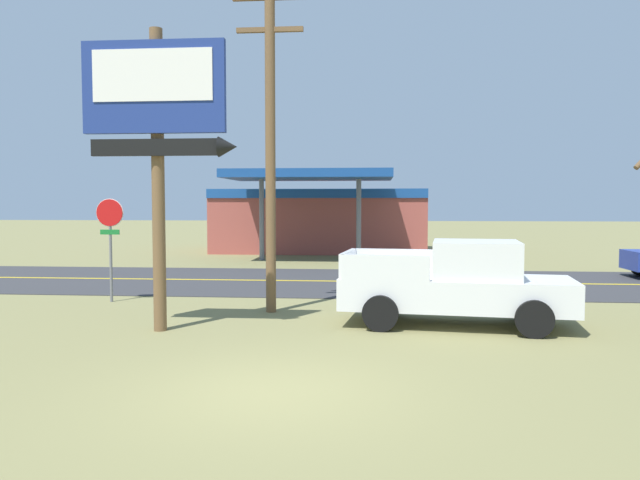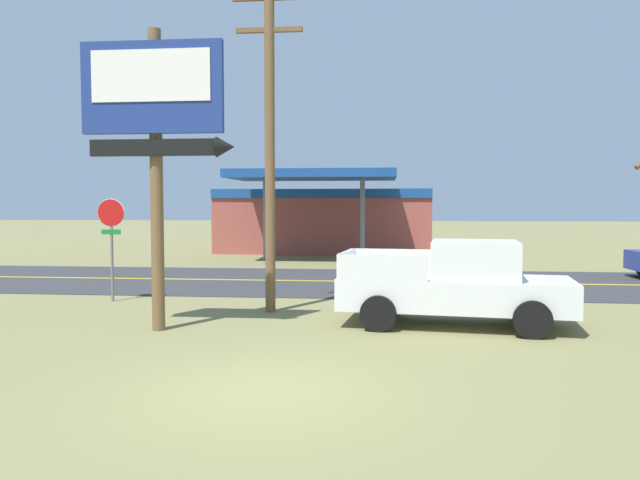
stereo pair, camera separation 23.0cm
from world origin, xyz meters
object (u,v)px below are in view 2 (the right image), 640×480
pickup_white_parked_on_lawn (457,284)px  gas_station (324,218)px  stop_sign (111,231)px  utility_pole (270,136)px  motel_sign (156,121)px

pickup_white_parked_on_lawn → gas_station: bearing=103.4°
stop_sign → utility_pole: bearing=-13.9°
stop_sign → pickup_white_parked_on_lawn: 9.82m
motel_sign → stop_sign: 5.44m
utility_pole → gas_station: (-0.51, 20.04, -2.60)m
utility_pole → gas_station: bearing=91.5°
gas_station → pickup_white_parked_on_lawn: gas_station is taller
stop_sign → utility_pole: (4.82, -1.19, 2.52)m
stop_sign → gas_station: 19.34m
stop_sign → utility_pole: 5.57m
pickup_white_parked_on_lawn → stop_sign: bearing=164.6°
gas_station → utility_pole: bearing=-88.5°
utility_pole → pickup_white_parked_on_lawn: bearing=-17.0°
utility_pole → pickup_white_parked_on_lawn: 5.99m
motel_sign → utility_pole: size_ratio=0.77×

